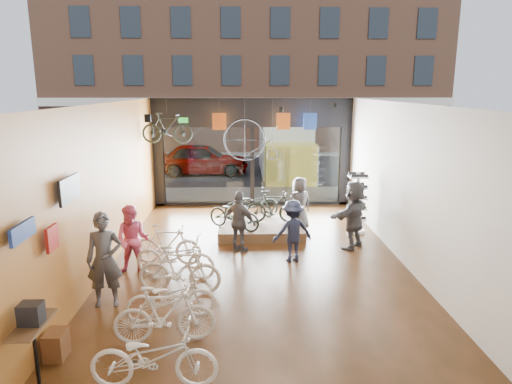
{
  "coord_description": "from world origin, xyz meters",
  "views": [
    {
      "loc": [
        -0.35,
        -10.1,
        4.12
      ],
      "look_at": [
        -0.01,
        1.4,
        1.51
      ],
      "focal_mm": 32.0,
      "sensor_mm": 36.0,
      "label": 1
    }
  ],
  "objects_px": {
    "display_bike_mid": "(273,207)",
    "customer_2": "(240,222)",
    "customer_1": "(133,240)",
    "penny_farthing": "(253,141)",
    "floor_bike_2": "(171,298)",
    "sunglasses_rack": "(357,203)",
    "box_truck": "(286,150)",
    "display_bike_left": "(234,214)",
    "street_car": "(202,159)",
    "display_bike_right": "(252,204)",
    "floor_bike_1": "(164,315)",
    "floor_bike_4": "(175,257)",
    "floor_bike_0": "(154,357)",
    "floor_bike_5": "(167,245)",
    "floor_bike_3": "(179,270)",
    "customer_5": "(354,215)",
    "display_platform": "(261,229)",
    "customer_4": "(299,204)",
    "customer_0": "(105,260)",
    "customer_3": "(293,231)",
    "hung_bike": "(167,128)"
  },
  "relations": [
    {
      "from": "display_bike_mid",
      "to": "customer_2",
      "type": "xyz_separation_m",
      "value": [
        -0.95,
        -1.57,
        0.02
      ]
    },
    {
      "from": "customer_1",
      "to": "penny_farthing",
      "type": "distance_m",
      "value": 5.6
    },
    {
      "from": "floor_bike_2",
      "to": "sunglasses_rack",
      "type": "height_order",
      "value": "sunglasses_rack"
    },
    {
      "from": "box_truck",
      "to": "display_bike_left",
      "type": "bearing_deg",
      "value": -104.37
    },
    {
      "from": "street_car",
      "to": "display_bike_right",
      "type": "relative_size",
      "value": 2.64
    },
    {
      "from": "floor_bike_1",
      "to": "floor_bike_4",
      "type": "distance_m",
      "value": 2.7
    },
    {
      "from": "floor_bike_2",
      "to": "customer_1",
      "type": "relative_size",
      "value": 1.01
    },
    {
      "from": "floor_bike_2",
      "to": "penny_farthing",
      "type": "xyz_separation_m",
      "value": [
        1.67,
        6.67,
        2.08
      ]
    },
    {
      "from": "box_truck",
      "to": "customer_2",
      "type": "relative_size",
      "value": 4.24
    },
    {
      "from": "floor_bike_0",
      "to": "floor_bike_5",
      "type": "xyz_separation_m",
      "value": [
        -0.55,
        4.64,
        0.03
      ]
    },
    {
      "from": "floor_bike_2",
      "to": "floor_bike_3",
      "type": "height_order",
      "value": "floor_bike_3"
    },
    {
      "from": "display_bike_left",
      "to": "customer_5",
      "type": "distance_m",
      "value": 3.24
    },
    {
      "from": "box_truck",
      "to": "floor_bike_4",
      "type": "relative_size",
      "value": 3.66
    },
    {
      "from": "display_platform",
      "to": "customer_5",
      "type": "distance_m",
      "value": 2.77
    },
    {
      "from": "customer_5",
      "to": "customer_4",
      "type": "bearing_deg",
      "value": -101.54
    },
    {
      "from": "floor_bike_4",
      "to": "customer_0",
      "type": "distance_m",
      "value": 1.78
    },
    {
      "from": "floor_bike_0",
      "to": "penny_farthing",
      "type": "xyz_separation_m",
      "value": [
        1.6,
        8.62,
        2.03
      ]
    },
    {
      "from": "floor_bike_4",
      "to": "customer_3",
      "type": "distance_m",
      "value": 2.87
    },
    {
      "from": "box_truck",
      "to": "penny_farthing",
      "type": "bearing_deg",
      "value": -104.07
    },
    {
      "from": "floor_bike_3",
      "to": "display_platform",
      "type": "height_order",
      "value": "floor_bike_3"
    },
    {
      "from": "display_bike_left",
      "to": "customer_0",
      "type": "xyz_separation_m",
      "value": [
        -2.41,
        -3.9,
        0.21
      ]
    },
    {
      "from": "display_bike_left",
      "to": "display_bike_mid",
      "type": "distance_m",
      "value": 1.24
    },
    {
      "from": "floor_bike_3",
      "to": "customer_2",
      "type": "height_order",
      "value": "customer_2"
    },
    {
      "from": "street_car",
      "to": "customer_5",
      "type": "xyz_separation_m",
      "value": [
        4.89,
        -10.7,
        0.14
      ]
    },
    {
      "from": "floor_bike_2",
      "to": "customer_3",
      "type": "distance_m",
      "value": 3.79
    },
    {
      "from": "display_bike_mid",
      "to": "floor_bike_2",
      "type": "bearing_deg",
      "value": 159.3
    },
    {
      "from": "customer_1",
      "to": "sunglasses_rack",
      "type": "relative_size",
      "value": 0.9
    },
    {
      "from": "floor_bike_0",
      "to": "display_bike_right",
      "type": "relative_size",
      "value": 1.05
    },
    {
      "from": "display_bike_left",
      "to": "display_bike_mid",
      "type": "relative_size",
      "value": 1.02
    },
    {
      "from": "display_platform",
      "to": "display_bike_right",
      "type": "height_order",
      "value": "display_bike_right"
    },
    {
      "from": "floor_bike_3",
      "to": "floor_bike_5",
      "type": "height_order",
      "value": "floor_bike_3"
    },
    {
      "from": "box_truck",
      "to": "customer_0",
      "type": "bearing_deg",
      "value": -110.11
    },
    {
      "from": "hung_bike",
      "to": "floor_bike_2",
      "type": "bearing_deg",
      "value": -168.53
    },
    {
      "from": "floor_bike_5",
      "to": "display_bike_mid",
      "type": "height_order",
      "value": "display_bike_mid"
    },
    {
      "from": "customer_4",
      "to": "customer_2",
      "type": "bearing_deg",
      "value": 21.76
    },
    {
      "from": "floor_bike_4",
      "to": "customer_5",
      "type": "xyz_separation_m",
      "value": [
        4.41,
        1.82,
        0.42
      ]
    },
    {
      "from": "floor_bike_0",
      "to": "display_bike_mid",
      "type": "relative_size",
      "value": 1.13
    },
    {
      "from": "sunglasses_rack",
      "to": "display_platform",
      "type": "bearing_deg",
      "value": 163.22
    },
    {
      "from": "customer_4",
      "to": "penny_farthing",
      "type": "distance_m",
      "value": 2.54
    },
    {
      "from": "floor_bike_1",
      "to": "customer_5",
      "type": "bearing_deg",
      "value": -48.61
    },
    {
      "from": "street_car",
      "to": "customer_1",
      "type": "relative_size",
      "value": 2.81
    },
    {
      "from": "box_truck",
      "to": "floor_bike_2",
      "type": "xyz_separation_m",
      "value": [
        -3.36,
        -13.43,
        -0.91
      ]
    },
    {
      "from": "box_truck",
      "to": "floor_bike_2",
      "type": "distance_m",
      "value": 13.87
    },
    {
      "from": "customer_2",
      "to": "customer_1",
      "type": "bearing_deg",
      "value": 62.13
    },
    {
      "from": "street_car",
      "to": "box_truck",
      "type": "distance_m",
      "value": 4.19
    },
    {
      "from": "floor_bike_1",
      "to": "customer_1",
      "type": "relative_size",
      "value": 1.05
    },
    {
      "from": "customer_5",
      "to": "hung_bike",
      "type": "relative_size",
      "value": 1.14
    },
    {
      "from": "street_car",
      "to": "display_bike_left",
      "type": "relative_size",
      "value": 2.76
    },
    {
      "from": "floor_bike_5",
      "to": "customer_3",
      "type": "bearing_deg",
      "value": -79.23
    },
    {
      "from": "customer_2",
      "to": "sunglasses_rack",
      "type": "relative_size",
      "value": 0.89
    }
  ]
}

